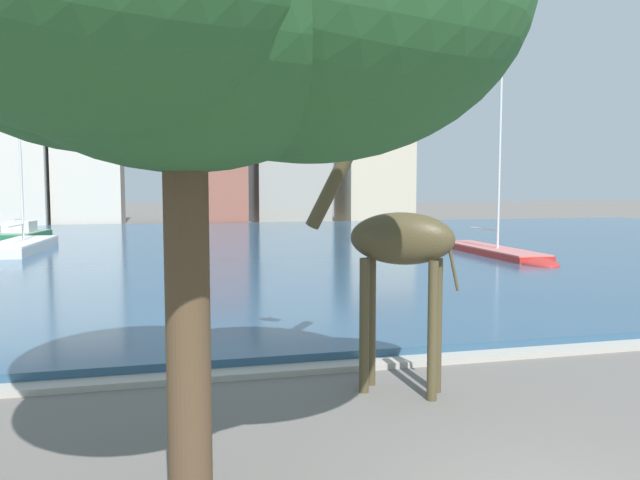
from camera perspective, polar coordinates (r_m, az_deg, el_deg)
harbor_water at (r=36.05m, az=-7.72°, el=-0.71°), size 91.91×47.84×0.28m
quay_edge_coping at (r=12.66m, az=4.88°, el=-11.28°), size 91.91×0.50×0.12m
giraffe_statue at (r=10.77m, az=6.70°, el=-0.36°), size 2.62×2.00×5.09m
sailboat_green at (r=45.23m, az=-25.53°, el=0.43°), size 2.93×5.99×6.07m
sailboat_red at (r=31.42m, az=16.15°, el=-1.25°), size 2.01×9.75×9.44m
sailboat_white at (r=36.60m, az=-25.45°, el=-0.60°), size 2.48×9.02×7.10m
shade_tree at (r=6.91m, az=-11.70°, el=20.73°), size 6.65×5.95×7.32m
townhouse_end_terrace at (r=63.67m, az=-20.45°, el=7.22°), size 6.18×6.78×13.19m
townhouse_corner_house at (r=62.48m, az=-10.19°, el=5.97°), size 7.30×5.26×9.87m
townhouse_narrow_midrow at (r=65.95m, az=-2.90°, el=7.45°), size 7.62×8.00×13.26m
townhouse_tall_gabled at (r=66.33m, az=4.98°, el=5.79°), size 7.12×6.51×9.48m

